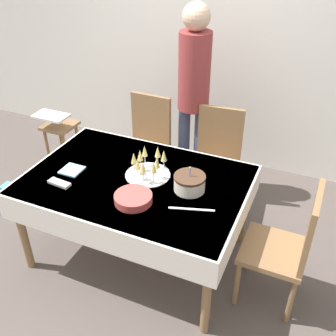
{
  "coord_description": "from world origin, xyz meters",
  "views": [
    {
      "loc": [
        1.14,
        -2.03,
        2.33
      ],
      "look_at": [
        0.23,
        0.06,
        0.85
      ],
      "focal_mm": 42.0,
      "sensor_mm": 36.0,
      "label": 1
    }
  ],
  "objects_px": {
    "dining_chair_far_right": "(216,157)",
    "plate_stack_main": "(133,198)",
    "high_chair": "(59,132)",
    "dining_chair_far_left": "(146,142)",
    "person_standing": "(194,85)",
    "champagne_tray": "(148,164)",
    "dining_chair_right_end": "(289,244)",
    "birthday_cake": "(190,183)",
    "gift_bag": "(14,199)"
  },
  "relations": [
    {
      "from": "dining_chair_far_right",
      "to": "plate_stack_main",
      "type": "height_order",
      "value": "dining_chair_far_right"
    },
    {
      "from": "high_chair",
      "to": "dining_chair_far_left",
      "type": "bearing_deg",
      "value": 8.11
    },
    {
      "from": "person_standing",
      "to": "high_chair",
      "type": "distance_m",
      "value": 1.46
    },
    {
      "from": "dining_chair_far_right",
      "to": "champagne_tray",
      "type": "distance_m",
      "value": 0.88
    },
    {
      "from": "dining_chair_right_end",
      "to": "champagne_tray",
      "type": "distance_m",
      "value": 1.1
    },
    {
      "from": "dining_chair_far_left",
      "to": "birthday_cake",
      "type": "height_order",
      "value": "dining_chair_far_left"
    },
    {
      "from": "plate_stack_main",
      "to": "gift_bag",
      "type": "height_order",
      "value": "plate_stack_main"
    },
    {
      "from": "high_chair",
      "to": "plate_stack_main",
      "type": "bearing_deg",
      "value": -35.49
    },
    {
      "from": "birthday_cake",
      "to": "gift_bag",
      "type": "height_order",
      "value": "birthday_cake"
    },
    {
      "from": "dining_chair_far_left",
      "to": "dining_chair_far_right",
      "type": "relative_size",
      "value": 1.0
    },
    {
      "from": "dining_chair_right_end",
      "to": "person_standing",
      "type": "height_order",
      "value": "person_standing"
    },
    {
      "from": "dining_chair_far_right",
      "to": "birthday_cake",
      "type": "xyz_separation_m",
      "value": [
        0.06,
        -0.83,
        0.27
      ]
    },
    {
      "from": "dining_chair_far_left",
      "to": "person_standing",
      "type": "relative_size",
      "value": 0.54
    },
    {
      "from": "dining_chair_far_left",
      "to": "dining_chair_far_right",
      "type": "bearing_deg",
      "value": -0.02
    },
    {
      "from": "dining_chair_right_end",
      "to": "plate_stack_main",
      "type": "bearing_deg",
      "value": -166.62
    },
    {
      "from": "birthday_cake",
      "to": "person_standing",
      "type": "relative_size",
      "value": 0.12
    },
    {
      "from": "plate_stack_main",
      "to": "high_chair",
      "type": "xyz_separation_m",
      "value": [
        -1.37,
        0.97,
        -0.27
      ]
    },
    {
      "from": "gift_bag",
      "to": "person_standing",
      "type": "bearing_deg",
      "value": 37.67
    },
    {
      "from": "dining_chair_far_right",
      "to": "dining_chair_right_end",
      "type": "bearing_deg",
      "value": -48.31
    },
    {
      "from": "dining_chair_far_right",
      "to": "birthday_cake",
      "type": "relative_size",
      "value": 4.32
    },
    {
      "from": "dining_chair_far_right",
      "to": "person_standing",
      "type": "xyz_separation_m",
      "value": [
        -0.3,
        0.19,
        0.56
      ]
    },
    {
      "from": "dining_chair_right_end",
      "to": "person_standing",
      "type": "xyz_separation_m",
      "value": [
        -1.07,
        1.05,
        0.56
      ]
    },
    {
      "from": "plate_stack_main",
      "to": "person_standing",
      "type": "xyz_separation_m",
      "value": [
        -0.07,
        1.29,
        0.32
      ]
    },
    {
      "from": "champagne_tray",
      "to": "plate_stack_main",
      "type": "xyz_separation_m",
      "value": [
        0.05,
        -0.33,
        -0.06
      ]
    },
    {
      "from": "dining_chair_far_left",
      "to": "gift_bag",
      "type": "height_order",
      "value": "dining_chair_far_left"
    },
    {
      "from": "dining_chair_far_left",
      "to": "dining_chair_right_end",
      "type": "relative_size",
      "value": 1.0
    },
    {
      "from": "dining_chair_far_left",
      "to": "dining_chair_far_right",
      "type": "xyz_separation_m",
      "value": [
        0.69,
        -0.0,
        0.0
      ]
    },
    {
      "from": "dining_chair_far_left",
      "to": "champagne_tray",
      "type": "xyz_separation_m",
      "value": [
        0.41,
        -0.78,
        0.3
      ]
    },
    {
      "from": "dining_chair_far_left",
      "to": "dining_chair_right_end",
      "type": "height_order",
      "value": "same"
    },
    {
      "from": "dining_chair_far_right",
      "to": "gift_bag",
      "type": "distance_m",
      "value": 1.88
    },
    {
      "from": "champagne_tray",
      "to": "person_standing",
      "type": "height_order",
      "value": "person_standing"
    },
    {
      "from": "dining_chair_far_left",
      "to": "champagne_tray",
      "type": "bearing_deg",
      "value": -62.45
    },
    {
      "from": "high_chair",
      "to": "gift_bag",
      "type": "distance_m",
      "value": 0.79
    },
    {
      "from": "dining_chair_far_right",
      "to": "high_chair",
      "type": "relative_size",
      "value": 1.33
    },
    {
      "from": "dining_chair_far_left",
      "to": "high_chair",
      "type": "relative_size",
      "value": 1.33
    },
    {
      "from": "dining_chair_far_left",
      "to": "gift_bag",
      "type": "xyz_separation_m",
      "value": [
        -0.95,
        -0.84,
        -0.38
      ]
    },
    {
      "from": "plate_stack_main",
      "to": "gift_bag",
      "type": "bearing_deg",
      "value": 169.44
    },
    {
      "from": "dining_chair_right_end",
      "to": "gift_bag",
      "type": "height_order",
      "value": "dining_chair_right_end"
    },
    {
      "from": "champagne_tray",
      "to": "gift_bag",
      "type": "relative_size",
      "value": 1.2
    },
    {
      "from": "dining_chair_right_end",
      "to": "person_standing",
      "type": "distance_m",
      "value": 1.6
    },
    {
      "from": "birthday_cake",
      "to": "plate_stack_main",
      "type": "bearing_deg",
      "value": -136.66
    },
    {
      "from": "person_standing",
      "to": "high_chair",
      "type": "height_order",
      "value": "person_standing"
    },
    {
      "from": "dining_chair_right_end",
      "to": "birthday_cake",
      "type": "bearing_deg",
      "value": 177.14
    },
    {
      "from": "high_chair",
      "to": "gift_bag",
      "type": "height_order",
      "value": "high_chair"
    },
    {
      "from": "dining_chair_far_left",
      "to": "high_chair",
      "type": "distance_m",
      "value": 0.92
    },
    {
      "from": "person_standing",
      "to": "high_chair",
      "type": "bearing_deg",
      "value": -166.18
    },
    {
      "from": "birthday_cake",
      "to": "dining_chair_far_left",
      "type": "bearing_deg",
      "value": 132.02
    },
    {
      "from": "birthday_cake",
      "to": "person_standing",
      "type": "bearing_deg",
      "value": 109.38
    },
    {
      "from": "champagne_tray",
      "to": "high_chair",
      "type": "relative_size",
      "value": 0.47
    },
    {
      "from": "plate_stack_main",
      "to": "gift_bag",
      "type": "distance_m",
      "value": 1.55
    }
  ]
}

